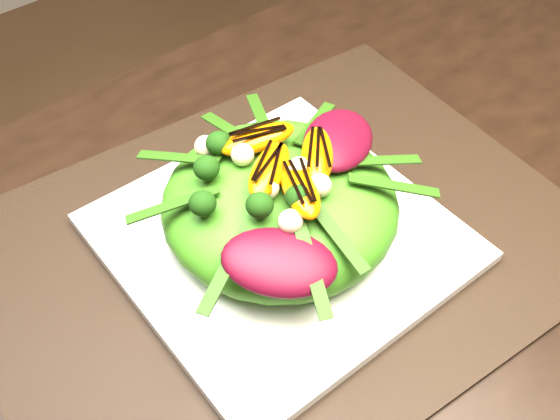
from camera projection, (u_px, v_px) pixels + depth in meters
placemat at (280, 242)px, 0.62m from camera, size 0.59×0.47×0.00m
plate_base at (280, 237)px, 0.61m from camera, size 0.30×0.30×0.01m
salad_bowl at (280, 227)px, 0.60m from camera, size 0.31×0.31×0.02m
lettuce_mound at (280, 203)px, 0.58m from camera, size 0.24×0.24×0.07m
radicchio_leaf at (339, 140)px, 0.58m from camera, size 0.11×0.09×0.02m
orange_segment at (266, 156)px, 0.56m from camera, size 0.07×0.05×0.02m
broccoli_floret at (214, 181)px, 0.53m from camera, size 0.04×0.04×0.03m
macadamia_nut at (344, 195)px, 0.53m from camera, size 0.03×0.03×0.02m
balsamic_drizzle at (266, 147)px, 0.55m from camera, size 0.04×0.02×0.00m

